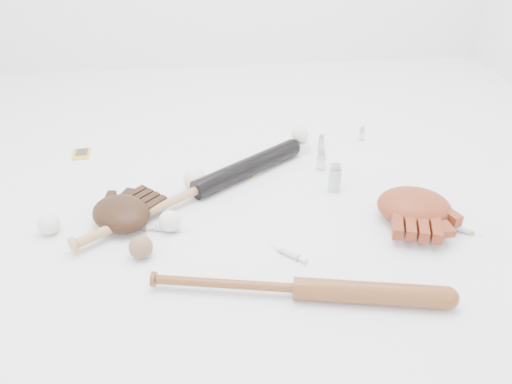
{
  "coord_description": "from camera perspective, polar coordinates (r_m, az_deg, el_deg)",
  "views": [
    {
      "loc": [
        -0.18,
        -1.42,
        0.98
      ],
      "look_at": [
        -0.03,
        -0.0,
        0.06
      ],
      "focal_mm": 35.0,
      "sensor_mm": 36.0,
      "label": 1
    }
  ],
  "objects": [
    {
      "name": "bat_dark",
      "position": [
        1.77,
        -6.64,
        0.29
      ],
      "size": [
        0.85,
        0.64,
        0.07
      ],
      "primitive_type": null,
      "rotation": [
        0.0,
        0.0,
        0.62
      ],
      "color": "black",
      "rests_on": "ground"
    },
    {
      "name": "glove_dark",
      "position": [
        1.68,
        -15.15,
        -2.33
      ],
      "size": [
        0.35,
        0.35,
        0.09
      ],
      "primitive_type": null,
      "rotation": [
        0.0,
        0.0,
        -0.78
      ],
      "color": "black",
      "rests_on": "ground"
    },
    {
      "name": "syringe_2",
      "position": [
        1.93,
        0.58,
        2.58
      ],
      "size": [
        0.13,
        0.11,
        0.02
      ],
      "primitive_type": null,
      "rotation": [
        0.0,
        0.0,
        0.72
      ],
      "color": "#ADBCC6",
      "rests_on": "ground"
    },
    {
      "name": "glove_tan",
      "position": [
        1.73,
        17.61,
        -1.57
      ],
      "size": [
        0.36,
        0.36,
        0.1
      ],
      "primitive_type": null,
      "rotation": [
        0.0,
        0.0,
        2.84
      ],
      "color": "maroon",
      "rests_on": "ground"
    },
    {
      "name": "vial_3",
      "position": [
        1.82,
        9.01,
        1.6
      ],
      "size": [
        0.05,
        0.05,
        0.11
      ],
      "primitive_type": "cylinder",
      "color": "#B0BBC1",
      "rests_on": "ground"
    },
    {
      "name": "syringe_3",
      "position": [
        1.74,
        22.1,
        -3.87
      ],
      "size": [
        0.15,
        0.12,
        0.02
      ],
      "primitive_type": null,
      "rotation": [
        0.0,
        0.0,
        -0.63
      ],
      "color": "#ADBCC6",
      "rests_on": "ground"
    },
    {
      "name": "pedestal",
      "position": [
        2.09,
        4.98,
        5.25
      ],
      "size": [
        0.08,
        0.08,
        0.04
      ],
      "primitive_type": "cube",
      "rotation": [
        0.0,
        0.0,
        0.11
      ],
      "color": "white",
      "rests_on": "ground"
    },
    {
      "name": "vial_0",
      "position": [
        2.21,
        12.0,
        6.52
      ],
      "size": [
        0.02,
        0.02,
        0.06
      ],
      "primitive_type": "cylinder",
      "color": "#B0BBC1",
      "rests_on": "ground"
    },
    {
      "name": "vial_1",
      "position": [
        2.1,
        7.47,
        5.68
      ],
      "size": [
        0.03,
        0.03,
        0.06
      ],
      "primitive_type": "cylinder",
      "color": "#B0BBC1",
      "rests_on": "ground"
    },
    {
      "name": "bat_wood",
      "position": [
        1.38,
        4.65,
        -10.91
      ],
      "size": [
        0.84,
        0.23,
        0.06
      ],
      "primitive_type": null,
      "rotation": [
        0.0,
        0.0,
        -0.2
      ],
      "color": "brown",
      "rests_on": "ground"
    },
    {
      "name": "baseball_mid",
      "position": [
        1.63,
        -9.84,
        -3.29
      ],
      "size": [
        0.07,
        0.07,
        0.07
      ],
      "primitive_type": "sphere",
      "color": "white",
      "rests_on": "ground"
    },
    {
      "name": "baseball_on_pedestal",
      "position": [
        2.06,
        5.05,
        6.62
      ],
      "size": [
        0.07,
        0.07,
        0.07
      ],
      "primitive_type": "sphere",
      "color": "white",
      "rests_on": "pedestal"
    },
    {
      "name": "syringe_0",
      "position": [
        1.64,
        -10.18,
        -4.19
      ],
      "size": [
        0.16,
        0.06,
        0.02
      ],
      "primitive_type": null,
      "rotation": [
        0.0,
        0.0,
        -0.22
      ],
      "color": "#ADBCC6",
      "rests_on": "ground"
    },
    {
      "name": "vial_2",
      "position": [
        1.95,
        7.46,
        3.66
      ],
      "size": [
        0.03,
        0.03,
        0.09
      ],
      "primitive_type": "cylinder",
      "color": "#B0BBC1",
      "rests_on": "ground"
    },
    {
      "name": "baseball_left",
      "position": [
        1.72,
        -22.59,
        -3.39
      ],
      "size": [
        0.07,
        0.07,
        0.07
      ],
      "primitive_type": "sphere",
      "color": "white",
      "rests_on": "ground"
    },
    {
      "name": "trading_card",
      "position": [
        2.18,
        -19.33,
        4.13
      ],
      "size": [
        0.08,
        0.1,
        0.01
      ],
      "primitive_type": "cube",
      "rotation": [
        0.0,
        0.0,
        0.09
      ],
      "color": "gold",
      "rests_on": "ground"
    },
    {
      "name": "syringe_1",
      "position": [
        1.52,
        3.75,
        -7.04
      ],
      "size": [
        0.13,
        0.12,
        0.02
      ],
      "primitive_type": null,
      "rotation": [
        0.0,
        0.0,
        2.39
      ],
      "color": "#ADBCC6",
      "rests_on": "ground"
    },
    {
      "name": "baseball_upper",
      "position": [
        1.82,
        -6.99,
        1.39
      ],
      "size": [
        0.08,
        0.08,
        0.08
      ],
      "primitive_type": "sphere",
      "color": "white",
      "rests_on": "ground"
    },
    {
      "name": "baseball_aged",
      "position": [
        1.54,
        -13.03,
        -6.16
      ],
      "size": [
        0.07,
        0.07,
        0.07
      ],
      "primitive_type": "sphere",
      "color": "brown",
      "rests_on": "ground"
    }
  ]
}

